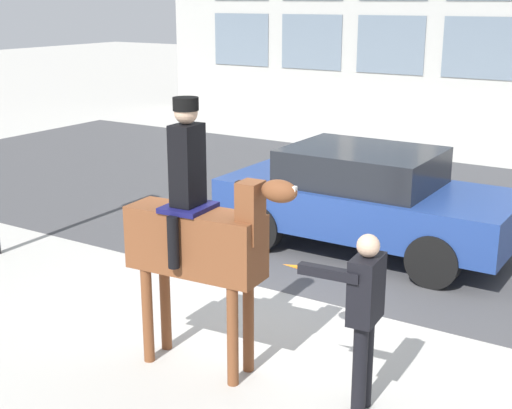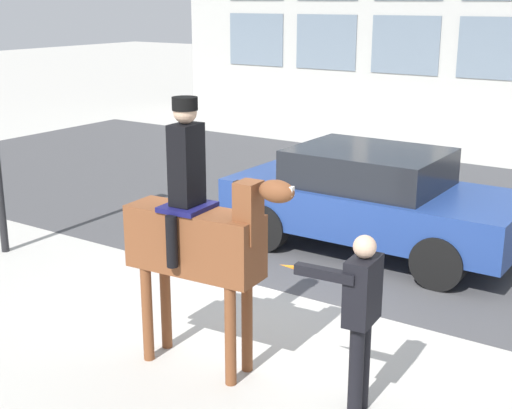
% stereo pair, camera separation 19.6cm
% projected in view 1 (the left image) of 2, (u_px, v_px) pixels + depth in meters
% --- Properties ---
extents(ground_plane, '(80.00, 80.00, 0.00)m').
position_uv_depth(ground_plane, '(270.00, 308.00, 8.51)').
color(ground_plane, '#B2AFA8').
extents(road_surface, '(23.13, 8.50, 0.01)m').
position_uv_depth(road_surface, '(412.00, 212.00, 12.36)').
color(road_surface, '#444447').
rests_on(road_surface, ground_plane).
extents(mounted_horse_lead, '(1.84, 0.65, 2.70)m').
position_uv_depth(mounted_horse_lead, '(198.00, 234.00, 6.79)').
color(mounted_horse_lead, brown).
rests_on(mounted_horse_lead, ground_plane).
extents(pedestrian_bystander, '(0.82, 0.48, 1.66)m').
position_uv_depth(pedestrian_bystander, '(363.00, 309.00, 6.15)').
color(pedestrian_bystander, black).
rests_on(pedestrian_bystander, ground_plane).
extents(street_car_near_lane, '(4.21, 1.95, 1.50)m').
position_uv_depth(street_car_near_lane, '(366.00, 197.00, 10.33)').
color(street_car_near_lane, navy).
rests_on(street_car_near_lane, ground_plane).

